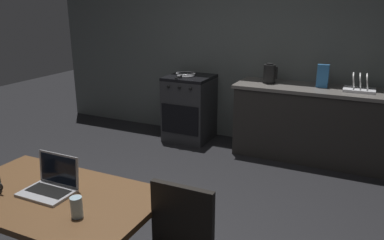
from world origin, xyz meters
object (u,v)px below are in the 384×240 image
Objects in this scene: electric_kettle at (269,74)px; frying_pan at (185,74)px; laptop at (51,185)px; drinking_glass at (77,207)px; cereal_box at (323,76)px; stove_oven at (190,108)px; dish_rack at (360,87)px; dining_table at (53,205)px.

electric_kettle is 0.56× the size of frying_pan.
laptop is at bearing -101.39° from electric_kettle.
cereal_box is at bearing 74.58° from drinking_glass.
dish_rack reaches higher than stove_oven.
frying_pan is 1.62× the size of cereal_box.
drinking_glass is at bearing -74.43° from frying_pan.
laptop reaches higher than frying_pan.
laptop is 1.30× the size of electric_kettle.
stove_oven is 3.29× the size of cereal_box.
electric_kettle is (1.09, 0.00, 0.57)m from stove_oven.
electric_kettle is at bearing 180.00° from dish_rack.
drinking_glass is 0.44× the size of cereal_box.
dining_table is 0.37m from drinking_glass.
frying_pan is at bearing -178.61° from electric_kettle.
frying_pan is at bearing -152.61° from stove_oven.
electric_kettle is 0.91× the size of cereal_box.
stove_oven is at bearing 27.39° from frying_pan.
electric_kettle is at bearing -178.17° from cereal_box.
frying_pan is (-0.05, -0.03, 0.47)m from stove_oven.
laptop is 3.31m from cereal_box.
stove_oven is at bearing 97.47° from laptop.
electric_kettle is (0.61, 3.04, 0.25)m from laptop.
cereal_box reaches higher than stove_oven.
frying_pan is at bearing -179.27° from dish_rack.
frying_pan is (-1.14, -0.03, -0.09)m from electric_kettle.
drinking_glass is (0.83, -3.19, 0.33)m from stove_oven.
laptop is at bearing 155.71° from drinking_glass.
electric_kettle reaches higher than frying_pan.
dining_table is at bearing -117.82° from dish_rack.
drinking_glass is at bearing -22.40° from dining_table.
dining_table is at bearing 157.60° from drinking_glass.
cereal_box reaches higher than dining_table.
cereal_box is (1.24, 3.06, 0.27)m from laptop.
laptop is at bearing -112.05° from cereal_box.
stove_oven is at bearing -179.25° from cereal_box.
cereal_box reaches higher than electric_kettle.
cereal_box is (1.77, 0.05, 0.11)m from frying_pan.
dish_rack is (2.13, 0.00, 0.50)m from stove_oven.
laptop is (-0.03, 0.03, 0.12)m from dining_table.
dish_rack is (2.18, 0.03, 0.02)m from frying_pan.
dining_table is 3.14m from electric_kettle.
frying_pan reaches higher than dining_table.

